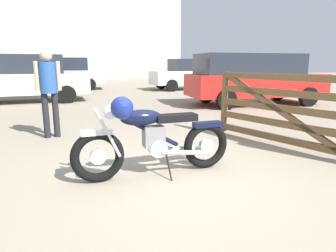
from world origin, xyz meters
TOP-DOWN VIEW (x-y plane):
  - ground_plane at (0.00, 0.00)m, footprint 80.00×80.00m
  - vintage_motorcycle at (-0.33, 0.09)m, footprint 2.07×0.75m
  - timber_gate at (2.08, 0.82)m, footprint 1.24×2.34m
  - bystander at (-1.98, 2.44)m, footprint 0.45×0.30m
  - blue_hatchback_right at (4.00, 6.08)m, footprint 4.80×2.19m
  - red_hatchback_near at (3.39, 12.50)m, footprint 4.43×2.45m
  - silver_sedan_mid at (-3.71, 13.67)m, footprint 4.84×2.29m
  - pale_sedan_back at (-4.19, 8.24)m, footprint 4.94×2.59m
  - industrial_building at (-4.99, 33.45)m, footprint 22.94×15.30m

SIDE VIEW (x-z plane):
  - ground_plane at x=0.00m, z-range 0.00..0.00m
  - vintage_motorcycle at x=-0.33m, z-range -0.04..1.03m
  - timber_gate at x=2.08m, z-range -0.10..1.50m
  - red_hatchback_near at x=3.39m, z-range 0.00..1.67m
  - blue_hatchback_right at x=4.00m, z-range 0.07..1.81m
  - silver_sedan_mid at x=-3.71m, z-range 0.07..1.81m
  - pale_sedan_back at x=-4.19m, z-range 0.07..1.81m
  - bystander at x=-1.98m, z-range 0.19..1.85m
  - industrial_building at x=-4.99m, z-range 0.01..10.72m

